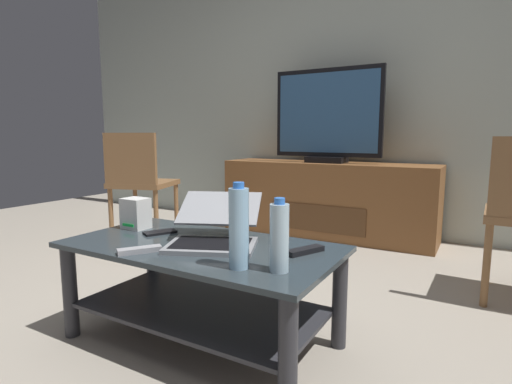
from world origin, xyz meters
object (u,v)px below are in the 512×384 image
at_px(television, 327,118).
at_px(tv_remote, 140,250).
at_px(water_bottle_near, 279,237).
at_px(soundbar_remote, 305,251).
at_px(laptop, 215,229).
at_px(coffee_table, 201,276).
at_px(water_bottle_far, 239,228).
at_px(cell_phone, 159,232).
at_px(router_box, 136,213).
at_px(side_chair, 139,180).
at_px(media_cabinet, 326,199).

bearing_deg(television, tv_remote, -88.56).
relative_size(water_bottle_near, soundbar_remote, 1.51).
bearing_deg(soundbar_remote, television, 132.89).
bearing_deg(laptop, coffee_table, -134.70).
relative_size(water_bottle_far, cell_phone, 2.05).
bearing_deg(router_box, cell_phone, -7.07).
bearing_deg(side_chair, cell_phone, -40.64).
distance_m(television, tv_remote, 2.23).
distance_m(coffee_table, water_bottle_near, 0.51).
xyz_separation_m(side_chair, water_bottle_near, (1.80, -1.13, 0.02)).
xyz_separation_m(television, water_bottle_far, (0.47, -2.11, -0.44)).
distance_m(router_box, water_bottle_near, 0.88).
distance_m(coffee_table, media_cabinet, 1.98).
relative_size(tv_remote, soundbar_remote, 1.00).
relative_size(coffee_table, soundbar_remote, 6.98).
distance_m(coffee_table, soundbar_remote, 0.45).
distance_m(laptop, water_bottle_near, 0.42).
bearing_deg(coffee_table, media_cabinet, 95.16).
xyz_separation_m(tv_remote, soundbar_remote, (0.54, 0.30, 0.00)).
relative_size(laptop, water_bottle_near, 2.10).
xyz_separation_m(television, router_box, (-0.26, -1.88, -0.51)).
xyz_separation_m(router_box, water_bottle_near, (0.86, -0.20, 0.04)).
height_order(coffee_table, cell_phone, cell_phone).
bearing_deg(television, cell_phone, -92.72).
height_order(water_bottle_far, soundbar_remote, water_bottle_far).
height_order(router_box, water_bottle_near, water_bottle_near).
distance_m(side_chair, laptop, 1.71).
bearing_deg(router_box, laptop, -2.99).
distance_m(router_box, tv_remote, 0.42).
bearing_deg(water_bottle_near, water_bottle_far, -164.87).
bearing_deg(side_chair, television, 38.36).
height_order(television, soundbar_remote, television).
bearing_deg(cell_phone, water_bottle_far, 6.72).
xyz_separation_m(coffee_table, side_chair, (-1.37, 1.00, 0.22)).
bearing_deg(router_box, television, 82.25).
height_order(router_box, soundbar_remote, router_box).
height_order(side_chair, laptop, side_chair).
distance_m(water_bottle_near, water_bottle_far, 0.14).
bearing_deg(side_chair, laptop, -33.93).
bearing_deg(water_bottle_far, soundbar_remote, 64.66).
relative_size(side_chair, soundbar_remote, 5.45).
bearing_deg(cell_phone, television, 115.08).
relative_size(television, cell_phone, 6.49).
bearing_deg(tv_remote, router_box, 172.84).
relative_size(television, water_bottle_near, 3.77).
xyz_separation_m(television, soundbar_remote, (0.60, -1.85, -0.57)).
bearing_deg(coffee_table, router_box, 170.92).
xyz_separation_m(coffee_table, cell_phone, (-0.27, 0.05, 0.14)).
bearing_deg(cell_phone, coffee_table, 17.50).
bearing_deg(media_cabinet, laptop, -83.43).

